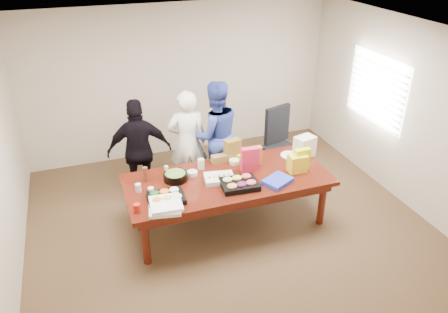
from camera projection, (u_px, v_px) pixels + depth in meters
name	position (u px, v px, depth m)	size (l,w,h in m)	color
floor	(228.00, 223.00, 6.30)	(5.50, 5.00, 0.02)	#47301E
ceiling	(229.00, 33.00, 5.01)	(5.50, 5.00, 0.02)	white
wall_back	(180.00, 81.00, 7.73)	(5.50, 0.04, 2.70)	beige
wall_front	(332.00, 263.00, 3.58)	(5.50, 0.04, 2.70)	beige
wall_right	(401.00, 112.00, 6.47)	(0.04, 5.00, 2.70)	beige
window_panel	(376.00, 90.00, 6.88)	(0.03, 1.40, 1.10)	white
window_blinds	(374.00, 90.00, 6.87)	(0.04, 1.36, 1.00)	beige
conference_table	(228.00, 201.00, 6.12)	(2.80, 1.20, 0.75)	#4C1C0F
office_chair	(282.00, 147.00, 7.14)	(0.59, 0.59, 1.16)	black
person_center	(188.00, 142.00, 6.72)	(0.61, 0.40, 1.68)	white
person_right	(215.00, 135.00, 6.85)	(0.86, 0.67, 1.77)	#2F4094
person_left	(140.00, 151.00, 6.51)	(0.96, 0.40, 1.63)	black
veggie_tray	(166.00, 198.00, 5.45)	(0.46, 0.36, 0.07)	black
fruit_tray	(239.00, 184.00, 5.73)	(0.48, 0.38, 0.07)	black
sheet_cake	(219.00, 178.00, 5.87)	(0.39, 0.29, 0.07)	white
salad_bowl	(175.00, 176.00, 5.87)	(0.33, 0.33, 0.11)	black
chip_bag_blue	(278.00, 181.00, 5.82)	(0.37, 0.28, 0.06)	#2735B8
chip_bag_red	(250.00, 159.00, 6.04)	(0.24, 0.10, 0.35)	red
chip_bag_yellow	(302.00, 160.00, 6.06)	(0.22, 0.09, 0.33)	#D1E004
chip_bag_orange	(255.00, 156.00, 6.20)	(0.18, 0.08, 0.29)	#CA672C
mayo_jar	(201.00, 164.00, 6.14)	(0.09, 0.09, 0.15)	silver
mustard_bottle	(236.00, 153.00, 6.40)	(0.06, 0.06, 0.17)	#E7CE02
dressing_bottle	(145.00, 174.00, 5.82)	(0.07, 0.07, 0.21)	#5B2A14
ranch_bottle	(166.00, 171.00, 5.94)	(0.05, 0.05, 0.16)	beige
banana_bunch	(241.00, 156.00, 6.42)	(0.23, 0.13, 0.08)	yellow
bread_loaf	(221.00, 158.00, 6.32)	(0.27, 0.12, 0.11)	brown
kraft_bag	(232.00, 149.00, 6.37)	(0.23, 0.14, 0.31)	brown
red_cup	(137.00, 208.00, 5.22)	(0.08, 0.08, 0.11)	#A6190C
clear_cup_a	(151.00, 191.00, 5.55)	(0.08, 0.08, 0.10)	white
clear_cup_b	(138.00, 188.00, 5.62)	(0.08, 0.08, 0.11)	silver
pizza_box_lower	(165.00, 208.00, 5.28)	(0.38, 0.38, 0.04)	silver
pizza_box_upper	(166.00, 204.00, 5.28)	(0.38, 0.38, 0.04)	white
plate_a	(290.00, 155.00, 6.51)	(0.27, 0.27, 0.02)	white
plate_b	(253.00, 156.00, 6.48)	(0.26, 0.26, 0.02)	silver
dip_bowl_a	(234.00, 162.00, 6.29)	(0.15, 0.15, 0.06)	beige
dip_bowl_b	(192.00, 173.00, 6.00)	(0.15, 0.15, 0.06)	beige
grocery_bag_white	(305.00, 146.00, 6.45)	(0.29, 0.21, 0.31)	silver
grocery_bag_yellow	(297.00, 163.00, 6.05)	(0.25, 0.17, 0.25)	yellow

